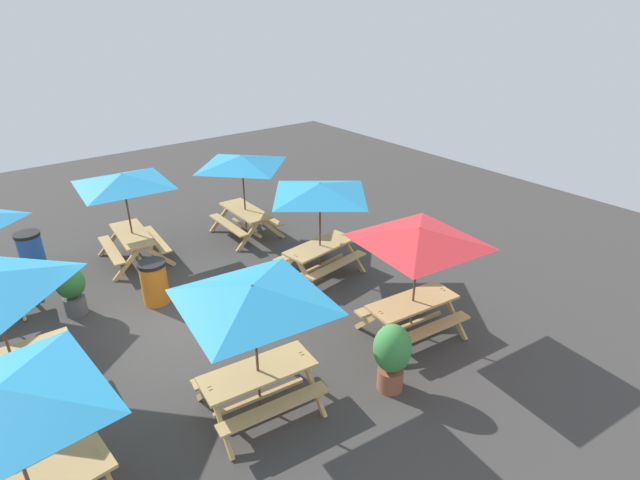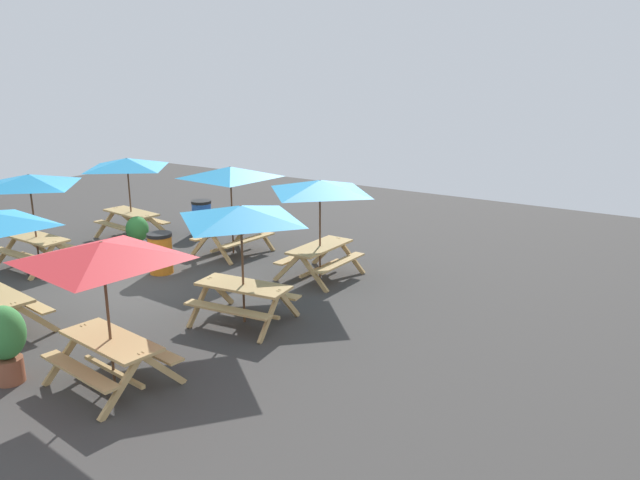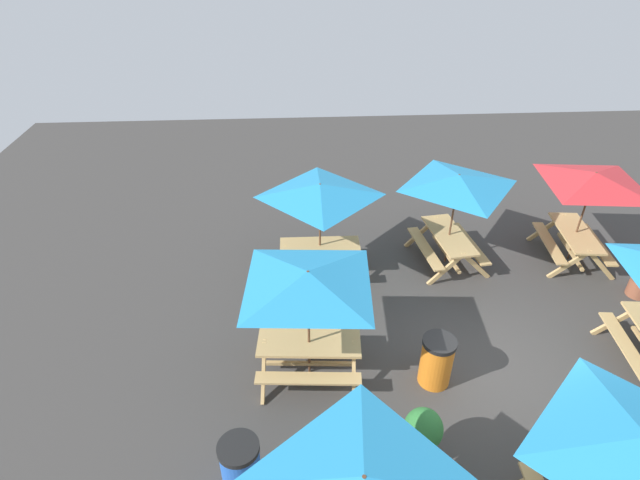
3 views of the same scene
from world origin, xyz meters
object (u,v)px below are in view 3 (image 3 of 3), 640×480
object	(u,v)px
picnic_table_2	(457,187)
potted_plant_1	(422,435)
picnic_table_3	(592,185)
trash_bin_blue	(241,467)
picnic_table_6	(308,287)
picnic_table_1	(320,197)
trash_bin_orange	(436,361)
picnic_table_7	(638,454)

from	to	relation	value
picnic_table_2	potted_plant_1	world-z (taller)	picnic_table_2
picnic_table_3	trash_bin_blue	world-z (taller)	picnic_table_3
picnic_table_3	picnic_table_6	distance (m)	7.16
potted_plant_1	trash_bin_blue	bearing A→B (deg)	96.32
picnic_table_2	picnic_table_6	size ratio (longest dim) A/B	0.83
trash_bin_blue	picnic_table_2	bearing A→B (deg)	-39.60
picnic_table_1	picnic_table_6	world-z (taller)	same
trash_bin_blue	picnic_table_3	bearing A→B (deg)	-54.55
picnic_table_1	picnic_table_3	bearing A→B (deg)	-177.57
picnic_table_6	trash_bin_orange	bearing A→B (deg)	175.83
picnic_table_2	picnic_table_7	size ratio (longest dim) A/B	1.00
picnic_table_7	picnic_table_6	bearing A→B (deg)	49.78
trash_bin_orange	potted_plant_1	size ratio (longest dim) A/B	0.92
picnic_table_2	trash_bin_orange	bearing A→B (deg)	154.21
picnic_table_6	trash_bin_blue	world-z (taller)	picnic_table_6
picnic_table_6	potted_plant_1	xyz separation A→B (m)	(-1.83, -1.59, -1.39)
picnic_table_7	potted_plant_1	xyz separation A→B (m)	(1.35, 1.95, -1.39)
picnic_table_2	picnic_table_6	xyz separation A→B (m)	(-3.26, 3.40, 0.00)
picnic_table_3	picnic_table_2	bearing A→B (deg)	94.86
picnic_table_1	trash_bin_blue	xyz separation A→B (m)	(-5.13, 1.43, -1.49)
picnic_table_1	picnic_table_2	xyz separation A→B (m)	(0.26, -3.03, 0.00)
picnic_table_6	trash_bin_blue	distance (m)	2.80
picnic_table_2	picnic_table_7	distance (m)	6.45
trash_bin_orange	trash_bin_blue	world-z (taller)	same
picnic_table_3	picnic_table_7	size ratio (longest dim) A/B	1.20
picnic_table_2	potted_plant_1	xyz separation A→B (m)	(-5.09, 1.81, -1.39)
picnic_table_6	potted_plant_1	bearing A→B (deg)	135.22
picnic_table_3	potted_plant_1	distance (m)	7.10
trash_bin_blue	trash_bin_orange	bearing A→B (deg)	-61.11
picnic_table_6	potted_plant_1	distance (m)	2.80
picnic_table_2	trash_bin_orange	xyz separation A→B (m)	(-3.59, 1.20, -1.49)
picnic_table_1	trash_bin_blue	size ratio (longest dim) A/B	2.38
picnic_table_2	picnic_table_3	world-z (taller)	same
picnic_table_1	picnic_table_3	size ratio (longest dim) A/B	0.83
picnic_table_2	trash_bin_blue	bearing A→B (deg)	133.06
picnic_table_1	picnic_table_2	bearing A→B (deg)	-174.41
potted_plant_1	picnic_table_6	bearing A→B (deg)	40.96
picnic_table_3	potted_plant_1	size ratio (longest dim) A/B	2.64
trash_bin_orange	trash_bin_blue	bearing A→B (deg)	118.89
picnic_table_1	trash_bin_blue	distance (m)	5.53
picnic_table_7	potted_plant_1	size ratio (longest dim) A/B	2.20
trash_bin_orange	picnic_table_6	bearing A→B (deg)	81.56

